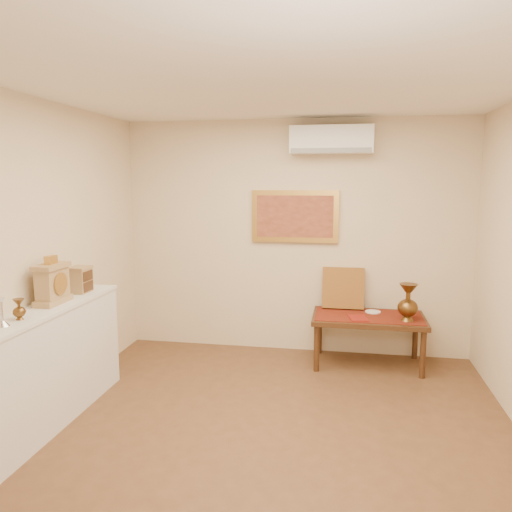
% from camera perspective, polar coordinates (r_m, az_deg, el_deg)
% --- Properties ---
extents(floor, '(4.50, 4.50, 0.00)m').
position_cam_1_polar(floor, '(4.09, 0.85, -20.81)').
color(floor, brown).
rests_on(floor, ground).
extents(ceiling, '(4.50, 4.50, 0.00)m').
position_cam_1_polar(ceiling, '(3.63, 0.95, 19.63)').
color(ceiling, white).
rests_on(ceiling, ground).
extents(wall_back, '(4.00, 0.02, 2.70)m').
position_cam_1_polar(wall_back, '(5.83, 4.46, 2.11)').
color(wall_back, beige).
rests_on(wall_back, ground).
extents(wall_front, '(4.00, 0.02, 2.70)m').
position_cam_1_polar(wall_front, '(1.53, -13.39, -16.97)').
color(wall_front, beige).
rests_on(wall_front, ground).
extents(wall_left, '(0.02, 4.50, 2.70)m').
position_cam_1_polar(wall_left, '(4.40, -25.75, -0.83)').
color(wall_left, beige).
rests_on(wall_left, ground).
extents(candlestick, '(0.10, 0.10, 0.21)m').
position_cam_1_polar(candlestick, '(3.99, -27.08, -5.72)').
color(candlestick, silver).
rests_on(candlestick, display_ledge).
extents(brass_urn_small, '(0.09, 0.09, 0.21)m').
position_cam_1_polar(brass_urn_small, '(4.12, -25.48, -5.20)').
color(brass_urn_small, brown).
rests_on(brass_urn_small, display_ledge).
extents(table_cloth, '(1.14, 0.59, 0.01)m').
position_cam_1_polar(table_cloth, '(5.59, 12.74, -6.67)').
color(table_cloth, maroon).
rests_on(table_cloth, low_table).
extents(brass_urn_tall, '(0.21, 0.21, 0.48)m').
position_cam_1_polar(brass_urn_tall, '(5.44, 16.99, -4.65)').
color(brass_urn_tall, brown).
rests_on(brass_urn_tall, table_cloth).
extents(plate, '(0.17, 0.17, 0.01)m').
position_cam_1_polar(plate, '(5.72, 13.22, -6.23)').
color(plate, white).
rests_on(plate, table_cloth).
extents(menu, '(0.23, 0.28, 0.01)m').
position_cam_1_polar(menu, '(5.44, 11.59, -6.96)').
color(menu, maroon).
rests_on(menu, table_cloth).
extents(cushion, '(0.47, 0.20, 0.48)m').
position_cam_1_polar(cushion, '(5.80, 9.93, -3.62)').
color(cushion, maroon).
rests_on(cushion, table_cloth).
extents(display_ledge, '(0.37, 2.02, 0.98)m').
position_cam_1_polar(display_ledge, '(4.51, -23.18, -11.73)').
color(display_ledge, silver).
rests_on(display_ledge, floor).
extents(mantel_clock, '(0.17, 0.36, 0.41)m').
position_cam_1_polar(mantel_clock, '(4.52, -22.23, -2.91)').
color(mantel_clock, tan).
rests_on(mantel_clock, display_ledge).
extents(wooden_chest, '(0.16, 0.21, 0.24)m').
position_cam_1_polar(wooden_chest, '(4.89, -19.42, -2.54)').
color(wooden_chest, tan).
rests_on(wooden_chest, display_ledge).
extents(low_table, '(1.20, 0.70, 0.55)m').
position_cam_1_polar(low_table, '(5.61, 12.72, -7.35)').
color(low_table, '#452714').
rests_on(low_table, floor).
extents(painting, '(1.00, 0.06, 0.60)m').
position_cam_1_polar(painting, '(5.78, 4.46, 4.54)').
color(painting, '#BE8F3D').
rests_on(painting, wall_back).
extents(ac_unit, '(0.90, 0.25, 0.30)m').
position_cam_1_polar(ac_unit, '(5.65, 8.60, 12.99)').
color(ac_unit, white).
rests_on(ac_unit, wall_back).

